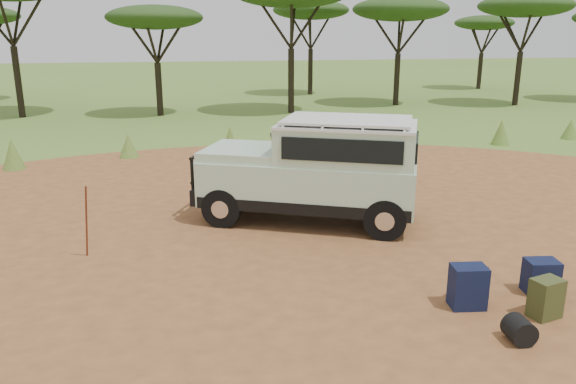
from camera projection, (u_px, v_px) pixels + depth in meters
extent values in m
plane|color=#587D2C|center=(301.00, 269.00, 8.84)|extent=(140.00, 140.00, 0.00)
cylinder|color=#9A5F32|center=(301.00, 269.00, 8.84)|extent=(23.00, 23.00, 0.01)
cone|color=#587D2C|center=(13.00, 154.00, 15.23)|extent=(0.60, 0.60, 0.85)
cone|color=#587D2C|center=(129.00, 146.00, 16.73)|extent=(0.60, 0.60, 0.70)
cone|color=#587D2C|center=(230.00, 141.00, 16.98)|extent=(0.60, 0.60, 0.90)
cone|color=#587D2C|center=(329.00, 141.00, 17.26)|extent=(0.60, 0.60, 0.80)
cone|color=#587D2C|center=(410.00, 134.00, 18.56)|extent=(0.60, 0.60, 0.75)
cone|color=#587D2C|center=(501.00, 132.00, 18.63)|extent=(0.60, 0.60, 0.85)
cone|color=#587D2C|center=(571.00, 129.00, 19.67)|extent=(0.60, 0.60, 0.70)
cylinder|color=black|center=(18.00, 82.00, 24.54)|extent=(0.28, 0.28, 3.06)
cylinder|color=black|center=(159.00, 89.00, 25.17)|extent=(0.28, 0.28, 2.34)
ellipsoid|color=#1A3613|center=(155.00, 17.00, 24.33)|extent=(4.20, 4.20, 1.05)
cylinder|color=black|center=(291.00, 81.00, 26.00)|extent=(0.28, 0.28, 2.93)
cylinder|color=black|center=(397.00, 79.00, 28.92)|extent=(0.28, 0.28, 2.61)
ellipsoid|color=#1A3613|center=(400.00, 9.00, 27.99)|extent=(4.80, 4.80, 1.20)
cylinder|color=black|center=(517.00, 79.00, 28.79)|extent=(0.28, 0.28, 2.70)
ellipsoid|color=#1A3613|center=(525.00, 6.00, 27.82)|extent=(4.60, 4.60, 1.15)
cylinder|color=black|center=(310.00, 72.00, 33.90)|extent=(0.28, 0.28, 2.70)
ellipsoid|color=#1A3613|center=(311.00, 10.00, 32.93)|extent=(4.50, 4.50, 1.12)
cylinder|color=black|center=(480.00, 71.00, 37.46)|extent=(0.28, 0.28, 2.34)
ellipsoid|color=#1A3613|center=(484.00, 23.00, 36.62)|extent=(3.80, 3.80, 0.95)
cube|color=#B4D2B3|center=(309.00, 181.00, 10.92)|extent=(4.39, 3.29, 0.86)
cube|color=black|center=(309.00, 197.00, 11.00)|extent=(4.33, 3.28, 0.22)
cube|color=#B4D2B3|center=(347.00, 144.00, 10.55)|extent=(2.97, 2.55, 0.68)
cube|color=silver|center=(348.00, 125.00, 10.45)|extent=(2.99, 2.58, 0.05)
cube|color=silver|center=(348.00, 120.00, 10.42)|extent=(2.76, 2.40, 0.05)
cube|color=#B4D2B3|center=(245.00, 152.00, 11.05)|extent=(2.04, 2.07, 0.18)
cube|color=black|center=(283.00, 139.00, 10.81)|extent=(0.74, 1.30, 0.48)
cube|color=black|center=(341.00, 151.00, 9.77)|extent=(1.94, 0.97, 0.41)
cube|color=black|center=(352.00, 135.00, 11.31)|extent=(1.94, 0.97, 0.41)
cube|color=black|center=(417.00, 147.00, 10.27)|extent=(0.63, 1.22, 0.37)
cube|color=black|center=(208.00, 188.00, 11.44)|extent=(0.83, 1.53, 0.31)
cylinder|color=black|center=(202.00, 153.00, 11.27)|extent=(0.57, 1.08, 0.06)
cylinder|color=black|center=(203.00, 176.00, 11.40)|extent=(0.57, 1.08, 0.06)
cylinder|color=silver|center=(197.00, 164.00, 11.09)|extent=(0.14, 0.21, 0.20)
cylinder|color=silver|center=(206.00, 159.00, 11.56)|extent=(0.14, 0.21, 0.20)
cube|color=silver|center=(205.00, 183.00, 11.43)|extent=(0.20, 0.36, 0.11)
cylinder|color=black|center=(295.00, 138.00, 11.56)|extent=(0.10, 0.10, 0.75)
cylinder|color=black|center=(222.00, 208.00, 10.68)|extent=(0.79, 0.56, 0.76)
cylinder|color=black|center=(245.00, 188.00, 12.05)|extent=(0.79, 0.56, 0.76)
cylinder|color=black|center=(385.00, 219.00, 10.01)|extent=(0.79, 0.56, 0.76)
cylinder|color=black|center=(390.00, 197.00, 11.38)|extent=(0.79, 0.56, 0.76)
cylinder|color=maroon|center=(86.00, 222.00, 9.06)|extent=(0.17, 0.36, 1.29)
cube|color=black|center=(470.00, 286.00, 7.61)|extent=(0.49, 0.46, 0.54)
cube|color=#121C3A|center=(468.00, 287.00, 7.53)|extent=(0.50, 0.40, 0.60)
cube|color=#444921|center=(546.00, 298.00, 7.27)|extent=(0.44, 0.36, 0.54)
cube|color=#121C3A|center=(541.00, 277.00, 7.97)|extent=(0.49, 0.40, 0.50)
cylinder|color=black|center=(519.00, 330.00, 6.70)|extent=(0.35, 0.35, 0.32)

